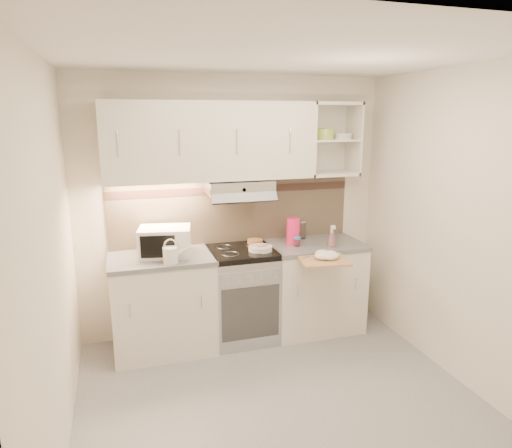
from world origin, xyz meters
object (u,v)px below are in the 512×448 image
object	(u,v)px
microwave	(165,241)
glass_jar	(301,229)
plate_stack	(260,248)
spray_bottle	(332,238)
electric_range	(242,294)
pink_pitcher	(293,231)
cutting_board	(323,260)
watering_can	(171,254)

from	to	relation	value
microwave	glass_jar	world-z (taller)	microwave
microwave	glass_jar	distance (m)	1.40
plate_stack	spray_bottle	size ratio (longest dim) A/B	1.00
electric_range	plate_stack	distance (m)	0.50
glass_jar	pink_pitcher	bearing A→B (deg)	-133.31
plate_stack	cutting_board	size ratio (longest dim) A/B	0.54
electric_range	pink_pitcher	bearing A→B (deg)	3.82
electric_range	plate_stack	world-z (taller)	plate_stack
glass_jar	spray_bottle	size ratio (longest dim) A/B	0.85
microwave	plate_stack	bearing A→B (deg)	2.56
pink_pitcher	spray_bottle	world-z (taller)	pink_pitcher
pink_pitcher	glass_jar	xyz separation A→B (m)	(0.16, 0.16, -0.03)
pink_pitcher	glass_jar	size ratio (longest dim) A/B	1.36
watering_can	cutting_board	bearing A→B (deg)	-19.26
cutting_board	spray_bottle	bearing A→B (deg)	61.68
electric_range	cutting_board	xyz separation A→B (m)	(0.63, -0.44, 0.42)
glass_jar	electric_range	bearing A→B (deg)	-163.71
glass_jar	cutting_board	distance (m)	0.66
spray_bottle	pink_pitcher	bearing A→B (deg)	168.96
spray_bottle	glass_jar	bearing A→B (deg)	134.86
microwave	pink_pitcher	bearing A→B (deg)	10.72
electric_range	microwave	distance (m)	0.91
electric_range	plate_stack	bearing A→B (deg)	-30.18
glass_jar	spray_bottle	xyz separation A→B (m)	(0.16, -0.36, -0.01)
cutting_board	electric_range	bearing A→B (deg)	153.85
plate_stack	pink_pitcher	size ratio (longest dim) A/B	0.87
watering_can	plate_stack	bearing A→B (deg)	-0.90
electric_range	glass_jar	size ratio (longest dim) A/B	4.79
cutting_board	microwave	bearing A→B (deg)	169.50
microwave	pink_pitcher	distance (m)	1.23
watering_can	glass_jar	size ratio (longest dim) A/B	1.33
glass_jar	cutting_board	bearing A→B (deg)	-94.77
cutting_board	watering_can	bearing A→B (deg)	178.77
pink_pitcher	cutting_board	size ratio (longest dim) A/B	0.62
glass_jar	spray_bottle	distance (m)	0.40
pink_pitcher	cutting_board	xyz separation A→B (m)	(0.10, -0.48, -0.16)
pink_pitcher	cutting_board	bearing A→B (deg)	-95.79
watering_can	plate_stack	xyz separation A→B (m)	(0.83, 0.12, -0.06)
plate_stack	spray_bottle	bearing A→B (deg)	-5.82
microwave	cutting_board	size ratio (longest dim) A/B	1.22
electric_range	cutting_board	distance (m)	0.88
plate_stack	cutting_board	bearing A→B (deg)	-36.66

